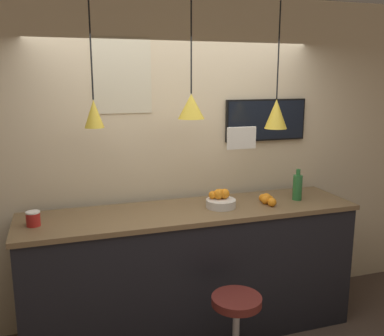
% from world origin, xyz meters
% --- Properties ---
extents(back_wall, '(8.00, 0.06, 2.90)m').
position_xyz_m(back_wall, '(0.00, 1.20, 1.45)').
color(back_wall, beige).
rests_on(back_wall, ground_plane).
extents(service_counter, '(2.80, 0.69, 1.12)m').
position_xyz_m(service_counter, '(0.00, 0.75, 0.56)').
color(service_counter, black).
rests_on(service_counter, ground_plane).
extents(bar_stool, '(0.38, 0.38, 0.65)m').
position_xyz_m(bar_stool, '(0.12, 0.08, 0.45)').
color(bar_stool, '#B7B7BC').
rests_on(bar_stool, ground_plane).
extents(fruit_bowl, '(0.25, 0.25, 0.15)m').
position_xyz_m(fruit_bowl, '(0.25, 0.73, 1.18)').
color(fruit_bowl, beige).
rests_on(fruit_bowl, service_counter).
extents(orange_pile, '(0.12, 0.22, 0.09)m').
position_xyz_m(orange_pile, '(0.67, 0.70, 1.16)').
color(orange_pile, orange).
rests_on(orange_pile, service_counter).
extents(juice_bottle, '(0.08, 0.08, 0.28)m').
position_xyz_m(juice_bottle, '(0.98, 0.72, 1.24)').
color(juice_bottle, '#286B33').
rests_on(juice_bottle, service_counter).
extents(spread_jar, '(0.10, 0.10, 0.11)m').
position_xyz_m(spread_jar, '(-1.24, 0.72, 1.17)').
color(spread_jar, red).
rests_on(spread_jar, service_counter).
extents(pendant_lamp_left, '(0.15, 0.15, 0.98)m').
position_xyz_m(pendant_lamp_left, '(-0.76, 0.77, 1.94)').
color(pendant_lamp_left, black).
extents(pendant_lamp_middle, '(0.21, 0.21, 0.93)m').
position_xyz_m(pendant_lamp_middle, '(0.00, 0.77, 1.97)').
color(pendant_lamp_middle, black).
extents(pendant_lamp_right, '(0.19, 0.19, 1.04)m').
position_xyz_m(pendant_lamp_right, '(0.76, 0.77, 1.89)').
color(pendant_lamp_right, black).
extents(mounted_tv, '(0.81, 0.04, 0.39)m').
position_xyz_m(mounted_tv, '(0.87, 1.15, 1.80)').
color(mounted_tv, black).
extents(hanging_menu_board, '(0.24, 0.01, 0.17)m').
position_xyz_m(hanging_menu_board, '(0.31, 0.48, 1.74)').
color(hanging_menu_board, silver).
extents(wall_poster, '(0.49, 0.01, 0.62)m').
position_xyz_m(wall_poster, '(-0.48, 1.17, 2.20)').
color(wall_poster, beige).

